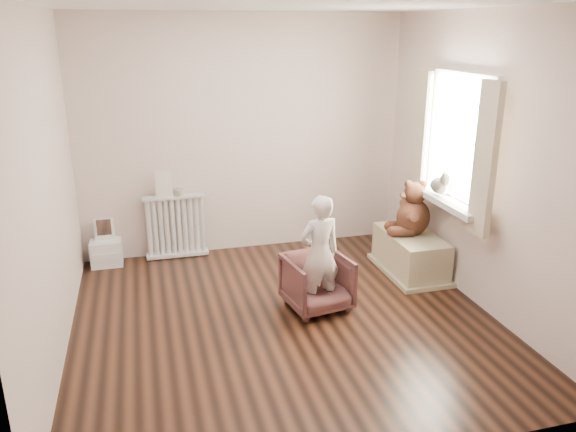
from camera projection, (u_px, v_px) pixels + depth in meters
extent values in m
cube|color=black|center=(285.00, 319.00, 4.93)|extent=(3.60, 3.60, 0.01)
cube|color=white|center=(284.00, 4.00, 4.10)|extent=(3.60, 3.60, 0.01)
cube|color=beige|center=(243.00, 136.00, 6.17)|extent=(3.60, 0.02, 2.60)
cube|color=beige|center=(373.00, 261.00, 2.87)|extent=(3.60, 0.02, 2.60)
cube|color=beige|center=(45.00, 192.00, 4.08)|extent=(0.02, 3.60, 2.60)
cube|color=beige|center=(481.00, 163.00, 4.96)|extent=(0.02, 3.60, 2.60)
cube|color=white|center=(461.00, 140.00, 5.17)|extent=(0.03, 0.90, 1.10)
cube|color=silver|center=(446.00, 201.00, 5.34)|extent=(0.22, 1.10, 0.06)
cube|color=beige|center=(485.00, 160.00, 4.64)|extent=(0.06, 0.26, 1.30)
cube|color=beige|center=(420.00, 136.00, 5.69)|extent=(0.06, 0.26, 1.30)
cube|color=silver|center=(176.00, 224.00, 6.15)|extent=(0.68, 0.13, 0.71)
cube|color=beige|center=(164.00, 184.00, 5.98)|extent=(0.17, 0.02, 0.29)
cylinder|color=#A59E8C|center=(179.00, 192.00, 6.05)|extent=(0.11, 0.11, 0.07)
cube|color=silver|center=(105.00, 241.00, 5.98)|extent=(0.33, 0.23, 0.51)
imported|color=#522C29|center=(317.00, 282.00, 5.06)|extent=(0.62, 0.63, 0.50)
imported|color=silver|center=(319.00, 253.00, 4.92)|extent=(0.43, 0.32, 1.06)
cube|color=#B9B088|center=(410.00, 254.00, 5.83)|extent=(0.47, 0.89, 0.42)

